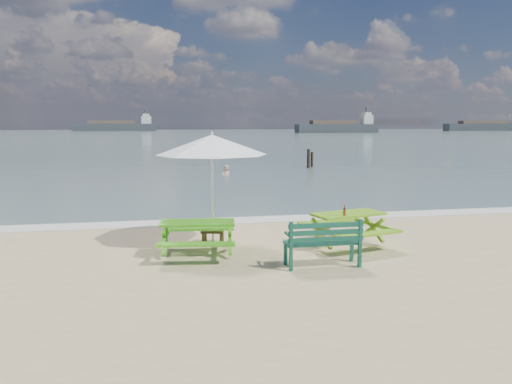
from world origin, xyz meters
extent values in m
plane|color=slate|center=(0.00, 85.00, 0.00)|extent=(300.00, 300.00, 0.00)
cube|color=silver|center=(0.00, 4.60, 0.01)|extent=(22.00, 0.90, 0.01)
cube|color=#44AA19|center=(-1.52, 1.20, 0.68)|extent=(1.54, 0.87, 0.05)
cube|color=#44AA19|center=(-1.43, 1.88, 0.40)|extent=(1.48, 0.44, 0.05)
cube|color=#44AA19|center=(-1.61, 0.52, 0.40)|extent=(1.48, 0.44, 0.05)
cube|color=#44AA19|center=(-1.52, 1.20, 0.31)|extent=(1.46, 0.99, 0.62)
cube|color=#6AA719|center=(1.71, 1.34, 0.71)|extent=(1.66, 1.08, 0.05)
cube|color=#6AA719|center=(1.52, 2.04, 0.42)|extent=(1.55, 0.65, 0.05)
cube|color=#6AA719|center=(1.89, 0.65, 0.42)|extent=(1.55, 0.65, 0.05)
cube|color=#6AA719|center=(1.71, 1.34, 0.33)|extent=(1.61, 1.20, 0.65)
cube|color=#104634|center=(0.70, 0.05, 0.44)|extent=(1.41, 0.44, 0.04)
cube|color=#104634|center=(0.69, -0.17, 0.68)|extent=(1.41, 0.06, 0.36)
cube|color=#104634|center=(0.70, 0.05, 0.22)|extent=(1.31, 0.50, 0.44)
cube|color=brown|center=(-1.11, 2.17, 0.29)|extent=(0.58, 0.58, 0.05)
cube|color=brown|center=(-1.11, 2.17, 0.14)|extent=(0.51, 0.51, 0.27)
cylinder|color=silver|center=(-1.11, 2.17, 1.16)|extent=(0.05, 0.05, 2.32)
cone|color=white|center=(-1.11, 2.17, 2.17)|extent=(2.90, 2.90, 0.43)
cylinder|color=#8A5514|center=(1.51, 1.06, 0.80)|extent=(0.06, 0.06, 0.14)
cylinder|color=#8A5514|center=(1.51, 1.06, 0.93)|extent=(0.02, 0.02, 0.06)
cylinder|color=#A82313|center=(1.51, 1.06, 0.80)|extent=(0.06, 0.06, 0.05)
imported|color=tan|center=(1.11, 16.92, -0.36)|extent=(0.69, 0.58, 1.61)
cylinder|color=black|center=(6.23, 19.13, 0.45)|extent=(0.18, 0.18, 1.30)
cylinder|color=black|center=(6.63, 19.73, 0.35)|extent=(0.16, 0.16, 1.10)
cube|color=#34393E|center=(92.85, 124.88, 1.00)|extent=(24.64, 5.55, 2.20)
cube|color=#34393E|center=(40.17, 107.51, 1.00)|extent=(20.07, 4.10, 2.20)
cube|color=silver|center=(47.79, 107.55, 3.20)|extent=(2.42, 3.01, 2.20)
cube|color=#34393E|center=(-14.80, 142.97, 1.00)|extent=(23.67, 5.15, 2.20)
cube|color=silver|center=(-5.88, 143.41, 3.20)|extent=(2.96, 3.14, 2.20)
camera|label=1|loc=(-2.22, -8.57, 2.66)|focal=35.00mm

